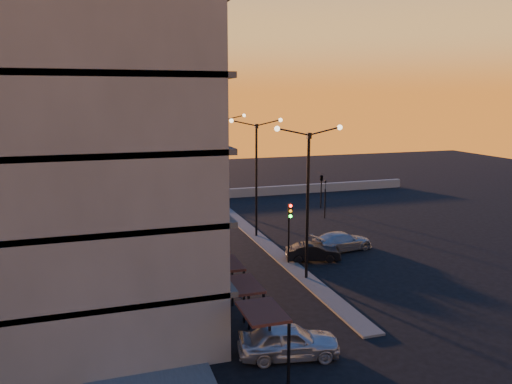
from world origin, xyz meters
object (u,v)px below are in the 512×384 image
(car_sedan, at_px, (313,252))
(car_wagon, at_px, (342,241))
(traffic_light_main, at_px, (290,223))
(car_hatchback, at_px, (289,341))
(streetlamp_mid, at_px, (256,168))

(car_sedan, xyz_separation_m, car_wagon, (3.03, 1.53, 0.07))
(traffic_light_main, bearing_deg, car_hatchback, -111.79)
(streetlamp_mid, xyz_separation_m, traffic_light_main, (0.00, -7.13, -2.70))
(traffic_light_main, distance_m, car_hatchback, 12.33)
(traffic_light_main, relative_size, car_wagon, 0.90)
(streetlamp_mid, height_order, car_sedan, streetlamp_mid)
(streetlamp_mid, xyz_separation_m, car_wagon, (4.90, -5.33, -4.91))
(traffic_light_main, distance_m, car_wagon, 5.67)
(traffic_light_main, bearing_deg, car_wagon, 20.16)
(car_wagon, bearing_deg, car_hatchback, 135.07)
(car_sedan, bearing_deg, streetlamp_mid, 28.72)
(car_hatchback, xyz_separation_m, car_wagon, (9.41, 13.08, -0.06))
(traffic_light_main, xyz_separation_m, car_sedan, (1.88, 0.27, -2.28))
(car_hatchback, bearing_deg, car_wagon, -24.66)
(car_hatchback, height_order, car_wagon, car_hatchback)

